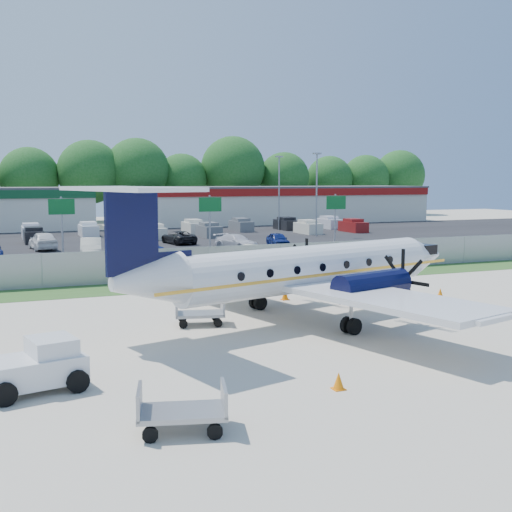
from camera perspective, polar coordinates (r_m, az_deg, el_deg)
name	(u,v)px	position (r m, az deg, el deg)	size (l,w,h in m)	color
ground	(308,324)	(27.85, 4.65, -6.06)	(170.00, 170.00, 0.00)	beige
grass_verge	(219,283)	(38.76, -3.32, -2.39)	(170.00, 4.00, 0.02)	#2D561E
access_road	(187,268)	(45.37, -6.16, -1.07)	(170.00, 8.00, 0.02)	black
parking_lot	(130,242)	(65.70, -11.17, 1.27)	(170.00, 32.00, 0.02)	black
perimeter_fence	(209,263)	(40.49, -4.24, -0.58)	(120.00, 0.06, 1.99)	gray
building_east	(278,204)	(94.39, 1.93, 4.63)	(44.40, 12.40, 5.24)	silver
sign_left	(62,216)	(47.43, -16.88, 3.39)	(1.80, 0.26, 5.00)	gray
sign_mid	(210,213)	(49.63, -4.10, 3.80)	(1.80, 0.26, 5.00)	gray
sign_right	(336,211)	(54.02, 7.10, 4.01)	(1.80, 0.26, 5.00)	gray
light_pole_ne	(317,189)	(70.11, 5.41, 5.98)	(0.90, 0.35, 9.09)	gray
light_pole_se	(279,188)	(79.12, 2.06, 6.10)	(0.90, 0.35, 9.09)	gray
tree_line	(86,221)	(99.21, -14.88, 2.99)	(112.00, 6.00, 14.00)	#174F17
aircraft	(303,269)	(28.19, 4.16, -1.16)	(19.45, 19.01, 5.94)	silver
pushback_tug	(38,366)	(20.22, -18.85, -9.23)	(3.13, 2.56, 1.53)	silver
baggage_cart_near	(200,313)	(27.65, -5.02, -5.08)	(2.32, 1.70, 1.09)	gray
baggage_cart_far	(182,411)	(16.34, -6.58, -13.50)	(2.45, 1.82, 1.15)	gray
cone_nose	(440,293)	(35.54, 16.06, -3.14)	(0.33, 0.33, 0.46)	orange
cone_port_wing	(339,381)	(19.51, 7.35, -10.99)	(0.37, 0.37, 0.52)	orange
cone_starboard_wing	(285,295)	(33.30, 2.60, -3.46)	(0.39, 0.39, 0.56)	orange
road_car_mid	(246,263)	(48.19, -0.86, -0.59)	(1.42, 4.07, 1.34)	beige
road_car_east	(498,254)	(57.42, 20.71, 0.16)	(1.92, 4.77, 1.62)	black
parked_car_b	(91,257)	(53.46, -14.43, -0.07)	(1.61, 4.61, 1.52)	beige
parked_car_c	(146,254)	(54.28, -9.74, 0.15)	(1.82, 4.48, 1.30)	navy
parked_car_d	(236,249)	(57.45, -1.75, 0.61)	(1.86, 4.57, 1.33)	silver
parked_car_e	(278,247)	(59.57, 1.95, 0.83)	(1.55, 3.86, 1.31)	navy
parked_car_f	(43,250)	(59.99, -18.38, 0.52)	(1.94, 4.82, 1.64)	silver
parked_car_g	(179,244)	(62.59, -6.90, 1.07)	(2.13, 4.61, 1.28)	black
far_parking_rows	(121,238)	(70.60, -11.93, 1.62)	(56.00, 10.00, 1.60)	gray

